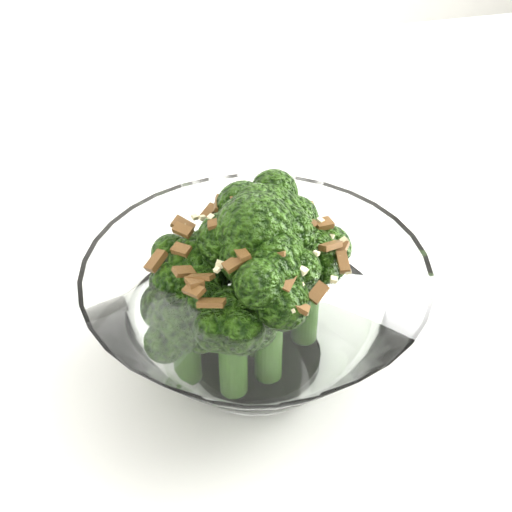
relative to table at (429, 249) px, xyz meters
name	(u,v)px	position (x,y,z in m)	size (l,w,h in m)	color
table	(429,249)	(0.00, 0.00, 0.00)	(1.26, 0.90, 0.75)	white
broccoli_dish	(255,304)	(-0.24, -0.15, 0.12)	(0.23, 0.23, 0.14)	white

